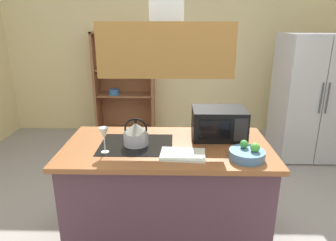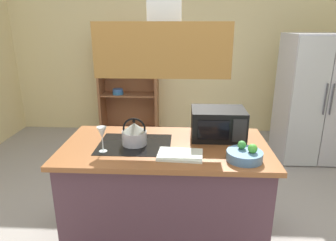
{
  "view_description": "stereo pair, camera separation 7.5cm",
  "coord_description": "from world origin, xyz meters",
  "px_view_note": "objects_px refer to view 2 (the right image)",
  "views": [
    {
      "loc": [
        -0.08,
        -2.26,
        1.87
      ],
      "look_at": [
        -0.14,
        0.4,
        1.0
      ],
      "focal_mm": 32.15,
      "sensor_mm": 36.0,
      "label": 1
    },
    {
      "loc": [
        -0.0,
        -2.26,
        1.87
      ],
      "look_at": [
        -0.14,
        0.4,
        1.0
      ],
      "focal_mm": 32.15,
      "sensor_mm": 36.0,
      "label": 2
    }
  ],
  "objects_px": {
    "cutting_board": "(181,155)",
    "refrigerator": "(315,99)",
    "dish_cabinet": "(129,90)",
    "kettle": "(135,134)",
    "fruit_bowl": "(245,155)",
    "wine_glass_on_counter": "(103,134)",
    "microwave": "(218,124)"
  },
  "relations": [
    {
      "from": "refrigerator",
      "to": "dish_cabinet",
      "type": "height_order",
      "value": "refrigerator"
    },
    {
      "from": "dish_cabinet",
      "to": "wine_glass_on_counter",
      "type": "height_order",
      "value": "dish_cabinet"
    },
    {
      "from": "wine_glass_on_counter",
      "to": "fruit_bowl",
      "type": "height_order",
      "value": "wine_glass_on_counter"
    },
    {
      "from": "cutting_board",
      "to": "kettle",
      "type": "bearing_deg",
      "value": 151.4
    },
    {
      "from": "kettle",
      "to": "microwave",
      "type": "relative_size",
      "value": 0.5
    },
    {
      "from": "refrigerator",
      "to": "dish_cabinet",
      "type": "distance_m",
      "value": 2.9
    },
    {
      "from": "refrigerator",
      "to": "fruit_bowl",
      "type": "bearing_deg",
      "value": -123.12
    },
    {
      "from": "cutting_board",
      "to": "microwave",
      "type": "bearing_deg",
      "value": 51.15
    },
    {
      "from": "dish_cabinet",
      "to": "cutting_board",
      "type": "bearing_deg",
      "value": -72.77
    },
    {
      "from": "refrigerator",
      "to": "wine_glass_on_counter",
      "type": "relative_size",
      "value": 8.43
    },
    {
      "from": "cutting_board",
      "to": "refrigerator",
      "type": "bearing_deg",
      "value": 47.96
    },
    {
      "from": "wine_glass_on_counter",
      "to": "fruit_bowl",
      "type": "bearing_deg",
      "value": -5.16
    },
    {
      "from": "refrigerator",
      "to": "wine_glass_on_counter",
      "type": "distance_m",
      "value": 3.16
    },
    {
      "from": "cutting_board",
      "to": "microwave",
      "type": "relative_size",
      "value": 0.74
    },
    {
      "from": "cutting_board",
      "to": "fruit_bowl",
      "type": "height_order",
      "value": "fruit_bowl"
    },
    {
      "from": "dish_cabinet",
      "to": "fruit_bowl",
      "type": "bearing_deg",
      "value": -65.07
    },
    {
      "from": "microwave",
      "to": "fruit_bowl",
      "type": "height_order",
      "value": "microwave"
    },
    {
      "from": "dish_cabinet",
      "to": "kettle",
      "type": "height_order",
      "value": "dish_cabinet"
    },
    {
      "from": "dish_cabinet",
      "to": "kettle",
      "type": "distance_m",
      "value": 2.79
    },
    {
      "from": "dish_cabinet",
      "to": "fruit_bowl",
      "type": "xyz_separation_m",
      "value": [
        1.39,
        -2.99,
        0.18
      ]
    },
    {
      "from": "dish_cabinet",
      "to": "kettle",
      "type": "bearing_deg",
      "value": -79.02
    },
    {
      "from": "dish_cabinet",
      "to": "wine_glass_on_counter",
      "type": "bearing_deg",
      "value": -83.98
    },
    {
      "from": "dish_cabinet",
      "to": "cutting_board",
      "type": "distance_m",
      "value": 3.08
    },
    {
      "from": "kettle",
      "to": "fruit_bowl",
      "type": "distance_m",
      "value": 0.9
    },
    {
      "from": "kettle",
      "to": "microwave",
      "type": "bearing_deg",
      "value": 15.4
    },
    {
      "from": "wine_glass_on_counter",
      "to": "refrigerator",
      "type": "bearing_deg",
      "value": 39.13
    },
    {
      "from": "kettle",
      "to": "microwave",
      "type": "xyz_separation_m",
      "value": [
        0.71,
        0.19,
        0.03
      ]
    },
    {
      "from": "refrigerator",
      "to": "kettle",
      "type": "bearing_deg",
      "value": -140.49
    },
    {
      "from": "refrigerator",
      "to": "microwave",
      "type": "xyz_separation_m",
      "value": [
        -1.51,
        -1.64,
        0.16
      ]
    },
    {
      "from": "kettle",
      "to": "microwave",
      "type": "distance_m",
      "value": 0.73
    },
    {
      "from": "refrigerator",
      "to": "dish_cabinet",
      "type": "bearing_deg",
      "value": 161.89
    },
    {
      "from": "refrigerator",
      "to": "kettle",
      "type": "height_order",
      "value": "refrigerator"
    }
  ]
}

